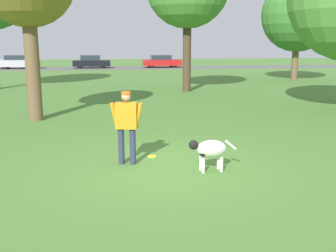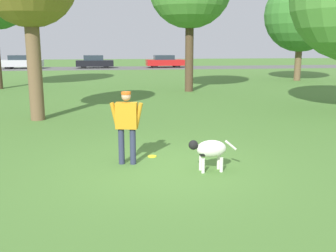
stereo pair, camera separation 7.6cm
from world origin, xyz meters
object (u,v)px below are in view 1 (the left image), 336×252
Objects in this scene: dog at (209,149)px; tree_far_right at (298,15)px; parked_car_silver at (18,62)px; parked_car_black at (91,62)px; frisbee at (152,156)px; person at (126,122)px; parked_car_red at (162,61)px.

dog is 22.37m from tree_far_right.
tree_far_right reaches higher than parked_car_silver.
parked_car_black reaches higher than dog.
parked_car_silver is (-10.45, 34.36, 0.69)m from frisbee.
dog is 1.67m from frisbee.
parked_car_silver is at bearing 118.03° from person.
person reaches higher than parked_car_silver.
parked_car_silver is (-22.52, 16.51, -3.81)m from tree_far_right.
parked_car_red is at bearing -0.32° from parked_car_silver.
tree_far_right reaches higher than frisbee.
person reaches higher than parked_car_black.
parked_car_silver is at bearing 178.15° from parked_car_red.
parked_car_red is at bearing 93.69° from person.
dog is 4.83× the size of frisbee.
parked_car_red reaches higher than dog.
parked_car_red is (3.59, 35.66, 0.21)m from dog.
frisbee is 35.92m from parked_car_silver.
person is at bearing -100.77° from parked_car_red.
frisbee is at bearing -73.78° from parked_car_silver.
tree_far_right is 1.78× the size of parked_car_black.
parked_car_silver is 1.02× the size of parked_car_red.
parked_car_silver reaches higher than dog.
parked_car_black is (-2.34, 34.88, -0.28)m from person.
parked_car_black is at bearing -0.37° from parked_car_silver.
tree_far_right reaches higher than dog.
person is 36.21m from parked_car_silver.
person is 0.38× the size of parked_car_silver.
parked_car_silver is (-9.86, 34.84, -0.24)m from person.
parked_car_red is (4.66, 34.46, 0.66)m from frisbee.
person is at bearing -87.54° from parked_car_black.
tree_far_right is (11.00, 19.05, 4.05)m from dog.
dog is at bearing -48.49° from frisbee.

